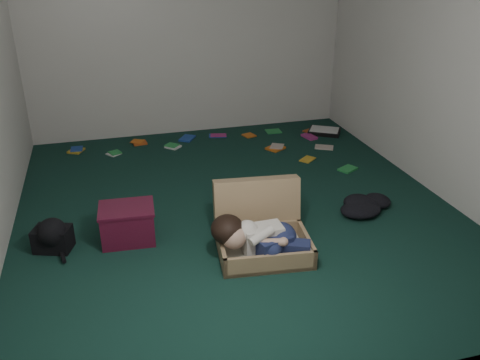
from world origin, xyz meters
name	(u,v)px	position (x,y,z in m)	size (l,w,h in m)	color
floor	(236,207)	(0.00, 0.00, 0.00)	(4.50, 4.50, 0.00)	#103027
wall_back	(188,31)	(0.00, 2.25, 1.30)	(4.50, 4.50, 0.00)	silver
wall_front	(363,179)	(0.00, -2.25, 1.30)	(4.50, 4.50, 0.00)	silver
wall_right	(441,58)	(2.00, 0.00, 1.30)	(4.50, 4.50, 0.00)	silver
suitcase	(261,230)	(0.02, -0.73, 0.16)	(0.79, 0.78, 0.53)	#A28159
person	(259,237)	(-0.05, -0.90, 0.20)	(0.77, 0.44, 0.33)	white
maroon_bin	(128,224)	(-1.02, -0.33, 0.16)	(0.47, 0.38, 0.31)	#4E0F24
backpack	(53,238)	(-1.62, -0.31, 0.11)	(0.36, 0.29, 0.22)	black
clothing_pile	(365,202)	(1.16, -0.36, 0.07)	(0.43, 0.35, 0.14)	black
paper_tray	(324,131)	(1.67, 1.69, 0.03)	(0.50, 0.47, 0.06)	black
book_scatter	(236,144)	(0.43, 1.58, 0.01)	(3.19, 1.66, 0.02)	gold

